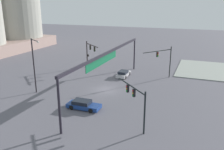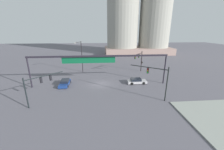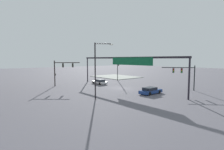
{
  "view_description": "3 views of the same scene",
  "coord_description": "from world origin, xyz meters",
  "px_view_note": "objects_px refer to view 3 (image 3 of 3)",
  "views": [
    {
      "loc": [
        -34.42,
        -14.44,
        13.97
      ],
      "look_at": [
        0.52,
        -0.89,
        2.6
      ],
      "focal_mm": 38.08,
      "sensor_mm": 36.0,
      "label": 1
    },
    {
      "loc": [
        0.17,
        -29.58,
        11.74
      ],
      "look_at": [
        2.78,
        0.58,
        1.93
      ],
      "focal_mm": 22.25,
      "sensor_mm": 36.0,
      "label": 2
    },
    {
      "loc": [
        -28.17,
        26.17,
        6.3
      ],
      "look_at": [
        0.1,
        2.58,
        3.03
      ],
      "focal_mm": 28.99,
      "sensor_mm": 36.0,
      "label": 3
    }
  ],
  "objects_px": {
    "traffic_signal_opposite_side": "(61,69)",
    "sedan_car_waiting_far": "(150,91)",
    "sedan_car_approaching": "(100,82)",
    "traffic_signal_near_corner": "(118,66)",
    "traffic_signal_cross_street": "(184,73)",
    "streetlamp_curved_arm": "(97,67)"
  },
  "relations": [
    {
      "from": "traffic_signal_near_corner",
      "to": "sedan_car_approaching",
      "type": "bearing_deg",
      "value": -41.6
    },
    {
      "from": "traffic_signal_opposite_side",
      "to": "streetlamp_curved_arm",
      "type": "relative_size",
      "value": 0.68
    },
    {
      "from": "traffic_signal_near_corner",
      "to": "sedan_car_approaching",
      "type": "distance_m",
      "value": 8.46
    },
    {
      "from": "traffic_signal_opposite_side",
      "to": "sedan_car_waiting_far",
      "type": "xyz_separation_m",
      "value": [
        -19.15,
        -8.44,
        -3.47
      ]
    },
    {
      "from": "traffic_signal_near_corner",
      "to": "sedan_car_approaching",
      "type": "relative_size",
      "value": 1.39
    },
    {
      "from": "streetlamp_curved_arm",
      "to": "sedan_car_approaching",
      "type": "xyz_separation_m",
      "value": [
        13.57,
        -10.22,
        -4.54
      ]
    },
    {
      "from": "traffic_signal_near_corner",
      "to": "traffic_signal_opposite_side",
      "type": "xyz_separation_m",
      "value": [
        1.48,
        16.33,
        -0.14
      ]
    },
    {
      "from": "traffic_signal_near_corner",
      "to": "streetlamp_curved_arm",
      "type": "relative_size",
      "value": 0.69
    },
    {
      "from": "traffic_signal_opposite_side",
      "to": "sedan_car_approaching",
      "type": "xyz_separation_m",
      "value": [
        -2.92,
        -8.81,
        -3.47
      ]
    },
    {
      "from": "traffic_signal_near_corner",
      "to": "traffic_signal_opposite_side",
      "type": "distance_m",
      "value": 16.39
    },
    {
      "from": "traffic_signal_near_corner",
      "to": "traffic_signal_cross_street",
      "type": "height_order",
      "value": "traffic_signal_near_corner"
    },
    {
      "from": "traffic_signal_opposite_side",
      "to": "sedan_car_approaching",
      "type": "bearing_deg",
      "value": 22.79
    },
    {
      "from": "traffic_signal_near_corner",
      "to": "sedan_car_approaching",
      "type": "height_order",
      "value": "traffic_signal_near_corner"
    },
    {
      "from": "sedan_car_approaching",
      "to": "sedan_car_waiting_far",
      "type": "height_order",
      "value": "same"
    },
    {
      "from": "traffic_signal_opposite_side",
      "to": "sedan_car_waiting_far",
      "type": "height_order",
      "value": "traffic_signal_opposite_side"
    },
    {
      "from": "traffic_signal_near_corner",
      "to": "sedan_car_approaching",
      "type": "xyz_separation_m",
      "value": [
        -1.44,
        7.51,
        -3.62
      ]
    },
    {
      "from": "streetlamp_curved_arm",
      "to": "traffic_signal_cross_street",
      "type": "bearing_deg",
      "value": 15.31
    },
    {
      "from": "traffic_signal_opposite_side",
      "to": "sedan_car_waiting_far",
      "type": "distance_m",
      "value": 21.21
    },
    {
      "from": "traffic_signal_near_corner",
      "to": "sedan_car_waiting_far",
      "type": "height_order",
      "value": "traffic_signal_near_corner"
    },
    {
      "from": "traffic_signal_near_corner",
      "to": "sedan_car_waiting_far",
      "type": "xyz_separation_m",
      "value": [
        -17.67,
        7.89,
        -3.62
      ]
    },
    {
      "from": "traffic_signal_near_corner",
      "to": "streetlamp_curved_arm",
      "type": "distance_m",
      "value": 23.25
    },
    {
      "from": "streetlamp_curved_arm",
      "to": "sedan_car_approaching",
      "type": "bearing_deg",
      "value": 83.04
    }
  ]
}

